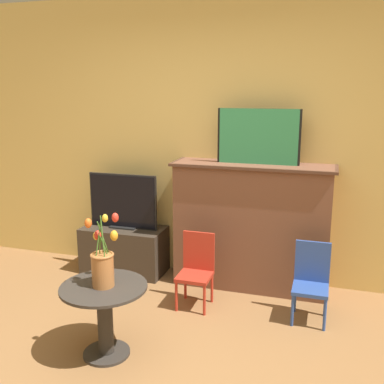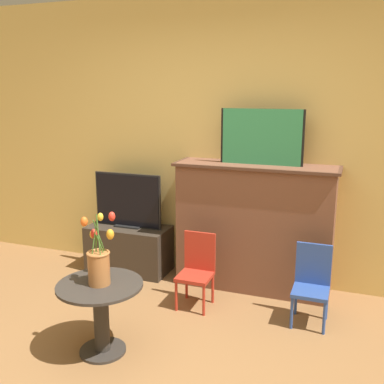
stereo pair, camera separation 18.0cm
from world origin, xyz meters
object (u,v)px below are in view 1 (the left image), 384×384
vase_tulips (103,264)px  chair_red (196,267)px  painting (258,137)px  chair_blue (311,279)px  tv_monitor (123,202)px

vase_tulips → chair_red: bearing=67.3°
painting → chair_blue: 1.30m
painting → chair_blue: size_ratio=1.17×
painting → chair_red: painting is taller
tv_monitor → chair_red: bearing=-27.5°
chair_blue → vase_tulips: (-1.34, -0.96, 0.34)m
chair_red → vase_tulips: size_ratio=1.20×
tv_monitor → vase_tulips: (0.52, -1.40, -0.05)m
vase_tulips → chair_blue: bearing=35.6°
tv_monitor → chair_red: size_ratio=1.13×
painting → chair_red: size_ratio=1.17×
painting → chair_blue: bearing=-41.1°
chair_red → chair_blue: same height
painting → tv_monitor: size_ratio=1.03×
painting → vase_tulips: bearing=-119.3°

